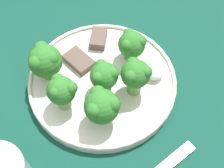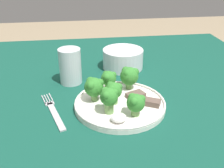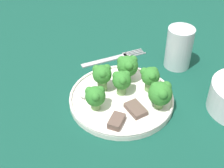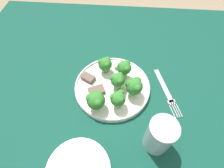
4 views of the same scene
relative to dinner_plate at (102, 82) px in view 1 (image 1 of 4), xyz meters
The scene contains 11 objects.
table 0.13m from the dinner_plate, 116.10° to the left, with size 1.16×1.09×0.74m.
dinner_plate is the anchor object (origin of this frame).
broccoli_floret_near_rim_left 0.04m from the dinner_plate, behind, with size 0.04×0.04×0.06m.
broccoli_floret_center_left 0.07m from the dinner_plate, 130.48° to the right, with size 0.04×0.04×0.07m.
broccoli_floret_back_left 0.08m from the dinner_plate, 107.80° to the left, with size 0.04×0.04×0.06m.
broccoli_floret_front_left 0.08m from the dinner_plate, 65.08° to the right, with size 0.05×0.04×0.06m.
broccoli_floret_center_back 0.08m from the dinner_plate, 160.92° to the left, with size 0.05×0.05×0.06m.
broccoli_floret_mid_cluster 0.10m from the dinner_plate, 63.30° to the left, with size 0.05×0.05×0.06m.
meat_slice_front_slice 0.05m from the dinner_plate, 28.00° to the left, with size 0.06×0.05×0.01m.
meat_slice_middle_slice 0.08m from the dinner_plate, 14.51° to the right, with size 0.05×0.04×0.01m.
sauce_dollop 0.08m from the dinner_plate, 101.30° to the right, with size 0.04×0.03×0.02m.
Camera 1 is at (-0.23, 0.01, 1.17)m, focal length 50.00 mm.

